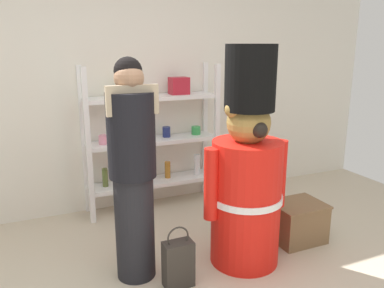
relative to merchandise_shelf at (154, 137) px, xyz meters
The scene contains 6 objects.
back_wall 0.67m from the merchandise_shelf, 147.80° to the left, with size 6.40×0.12×2.60m, color silver.
merchandise_shelf is the anchor object (origin of this frame).
teddy_bear_guard 1.38m from the merchandise_shelf, 76.90° to the right, with size 0.72×0.57×1.71m.
person_shopper 1.32m from the merchandise_shelf, 114.49° to the right, with size 0.35×0.34×1.62m.
shopping_bag 1.60m from the merchandise_shelf, 101.83° to the right, with size 0.22×0.13×0.46m.
display_crate 1.66m from the merchandise_shelf, 53.70° to the right, with size 0.45×0.37×0.35m.
Camera 1 is at (-0.85, -1.77, 1.69)m, focal length 36.09 mm.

